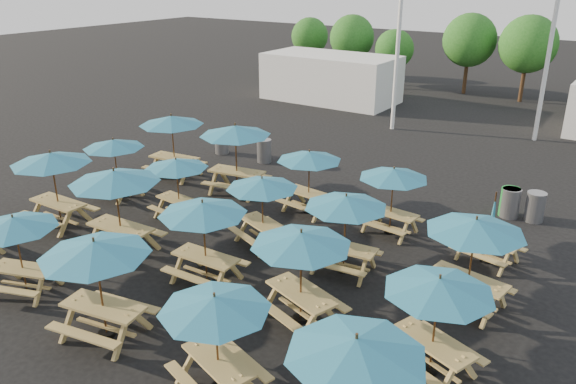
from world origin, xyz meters
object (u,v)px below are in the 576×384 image
Objects in this scene: waste_bin_2 at (510,203)px; picnic_unit_14 at (346,205)px; picnic_unit_19 at (490,234)px; picnic_unit_5 at (115,181)px; picnic_unit_3 at (172,123)px; picnic_unit_16 at (356,353)px; picnic_unit_17 at (439,290)px; picnic_unit_2 at (114,146)px; picnic_unit_7 at (235,134)px; picnic_unit_6 at (176,167)px; waste_bin_3 at (509,202)px; picnic_unit_1 at (51,162)px; waste_bin_1 at (264,151)px; picnic_unit_12 at (215,308)px; picnic_unit_10 at (262,187)px; picnic_unit_9 at (203,212)px; picnic_unit_11 at (309,159)px; picnic_unit_15 at (393,177)px; picnic_unit_8 at (95,253)px; picnic_unit_13 at (301,243)px; picnic_unit_18 at (475,230)px; waste_bin_4 at (535,207)px; waste_bin_0 at (222,143)px; picnic_unit_4 at (14,226)px.

picnic_unit_14 is at bearing -114.18° from waste_bin_2.
picnic_unit_14 is 4.27m from picnic_unit_19.
picnic_unit_5 reaches higher than picnic_unit_14.
picnic_unit_3 reaches higher than picnic_unit_14.
picnic_unit_17 is at bearing 100.31° from picnic_unit_16.
picnic_unit_19 is at bearing 27.64° from picnic_unit_5.
picnic_unit_2 is 9.37m from picnic_unit_14.
picnic_unit_3 is at bearing 170.70° from picnic_unit_7.
picnic_unit_6 reaches higher than waste_bin_3.
picnic_unit_19 is 3.55m from waste_bin_2.
waste_bin_3 is at bearing 35.54° from picnic_unit_1.
picnic_unit_6 is 2.24× the size of waste_bin_3.
picnic_unit_17 reaches higher than waste_bin_1.
picnic_unit_3 is 12.27m from picnic_unit_19.
picnic_unit_12 is 8.72m from picnic_unit_19.
picnic_unit_10 is 0.96× the size of picnic_unit_17.
waste_bin_1 is (-4.56, 8.75, -1.50)m from picnic_unit_9.
waste_bin_2 is at bearing 109.37° from picnic_unit_16.
picnic_unit_15 is (2.94, 0.08, -0.03)m from picnic_unit_11.
picnic_unit_16 is (6.09, 0.20, -0.04)m from picnic_unit_8.
picnic_unit_10 is 1.12× the size of picnic_unit_11.
picnic_unit_5 is 6.13m from picnic_unit_13.
picnic_unit_16 is at bearing -78.50° from picnic_unit_19.
picnic_unit_3 is at bearing -172.78° from picnic_unit_11.
picnic_unit_5 is 9.30m from picnic_unit_17.
picnic_unit_11 is 0.98× the size of picnic_unit_14.
picnic_unit_12 is at bearing -25.59° from picnic_unit_2.
picnic_unit_11 is at bearing 89.61° from picnic_unit_9.
picnic_unit_2 is at bearing 97.17° from picnic_unit_1.
picnic_unit_12 is 2.70× the size of waste_bin_2.
picnic_unit_10 is at bearing -169.83° from picnic_unit_18.
picnic_unit_17 is at bearing -39.55° from waste_bin_1.
picnic_unit_16 is (2.86, 0.10, 0.18)m from picnic_unit_12.
picnic_unit_14 is at bearing 138.03° from picnic_unit_16.
picnic_unit_14 is (2.90, -2.83, 0.06)m from picnic_unit_11.
picnic_unit_7 is at bearing -159.89° from waste_bin_4.
picnic_unit_17 reaches higher than picnic_unit_12.
picnic_unit_5 is (3.12, -0.14, 0.07)m from picnic_unit_1.
waste_bin_0 is (-12.64, 11.51, -1.57)m from picnic_unit_16.
picnic_unit_1 is 0.94× the size of picnic_unit_5.
picnic_unit_17 is 2.85× the size of waste_bin_0.
picnic_unit_4 is at bearing -84.67° from waste_bin_1.
picnic_unit_16 is at bearing -19.12° from picnic_unit_2.
picnic_unit_12 is at bearing -8.58° from picnic_unit_8.
waste_bin_0 is (-6.83, 8.67, -1.50)m from picnic_unit_9.
picnic_unit_13 is 2.94× the size of waste_bin_4.
picnic_unit_12 reaches higher than waste_bin_2.
picnic_unit_19 is (5.81, 5.24, -1.13)m from picnic_unit_9.
picnic_unit_12 reaches higher than waste_bin_1.
picnic_unit_2 is at bearing -178.21° from picnic_unit_13.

